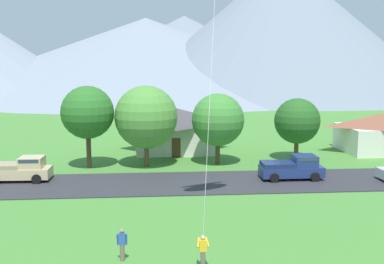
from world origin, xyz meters
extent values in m
cube|color=#2D2D33|center=(0.00, 28.85, 0.04)|extent=(160.00, 7.23, 0.08)
cone|color=slate|center=(8.30, 177.71, 13.18)|extent=(108.67, 108.67, 26.36)
cone|color=slate|center=(31.78, 123.13, 18.63)|extent=(87.69, 87.69, 37.25)
cone|color=gray|center=(-5.93, 138.19, 11.10)|extent=(124.06, 124.06, 22.20)
cube|color=silver|center=(-1.53, 43.07, 1.53)|extent=(8.21, 7.86, 3.05)
pyramid|color=#474247|center=(-1.53, 43.07, 3.89)|extent=(8.87, 8.49, 1.68)
cube|color=brown|center=(-1.53, 39.12, 1.00)|extent=(0.90, 0.06, 2.00)
cylinder|color=#4C3823|center=(10.37, 36.84, 1.13)|extent=(0.44, 0.44, 2.26)
sphere|color=#23561E|center=(10.37, 36.84, 3.96)|extent=(4.52, 4.52, 4.52)
cylinder|color=#4C3823|center=(-9.82, 35.03, 1.69)|extent=(0.44, 0.44, 3.38)
sphere|color=#286623|center=(-9.82, 35.03, 5.20)|extent=(4.86, 4.86, 4.86)
cylinder|color=#4C3823|center=(2.30, 35.72, 1.21)|extent=(0.44, 0.44, 2.42)
sphere|color=#3D7F33|center=(2.30, 35.72, 4.30)|extent=(5.02, 5.02, 5.02)
cylinder|color=brown|center=(-4.50, 35.34, 1.24)|extent=(0.44, 0.44, 2.48)
sphere|color=#4C8938|center=(-4.50, 35.34, 4.68)|extent=(5.88, 5.88, 5.88)
cylinder|color=black|center=(15.48, 28.95, 0.40)|extent=(0.65, 0.27, 0.64)
cube|color=navy|center=(7.65, 29.30, 0.75)|extent=(5.22, 2.05, 0.84)
cube|color=navy|center=(8.75, 29.31, 1.62)|extent=(1.92, 1.86, 0.90)
cube|color=#2D3847|center=(8.75, 29.31, 1.89)|extent=(1.63, 1.90, 0.28)
cube|color=navy|center=(6.50, 29.29, 1.35)|extent=(2.72, 1.99, 0.36)
cylinder|color=black|center=(9.34, 30.34, 0.46)|extent=(0.76, 0.29, 0.76)
cylinder|color=black|center=(9.36, 28.30, 0.46)|extent=(0.76, 0.29, 0.76)
cylinder|color=black|center=(5.94, 30.30, 0.46)|extent=(0.76, 0.29, 0.76)
cylinder|color=black|center=(5.96, 28.26, 0.46)|extent=(0.76, 0.29, 0.76)
cube|color=#C6B284|center=(-14.96, 30.52, 0.75)|extent=(5.25, 2.13, 0.84)
cube|color=#C6B284|center=(-13.86, 30.50, 1.62)|extent=(1.95, 1.89, 0.90)
cube|color=#2D3847|center=(-13.86, 30.50, 1.89)|extent=(1.66, 1.92, 0.28)
cube|color=tan|center=(-16.11, 30.55, 1.35)|extent=(2.75, 2.03, 0.36)
cylinder|color=black|center=(-13.23, 31.50, 0.46)|extent=(0.77, 0.30, 0.76)
cylinder|color=black|center=(-13.28, 29.46, 0.46)|extent=(0.77, 0.30, 0.76)
cylinder|color=black|center=(-16.63, 31.59, 0.46)|extent=(0.77, 0.30, 0.76)
cylinder|color=#70604C|center=(-1.47, 13.10, 0.44)|extent=(0.24, 0.24, 0.88)
cube|color=yellow|center=(-1.47, 13.10, 1.17)|extent=(0.36, 0.22, 0.58)
sphere|color=beige|center=(-1.47, 13.10, 1.57)|extent=(0.21, 0.21, 0.21)
cylinder|color=yellow|center=(-1.69, 13.16, 1.31)|extent=(0.18, 0.55, 0.37)
cylinder|color=yellow|center=(-1.25, 13.16, 1.31)|extent=(0.18, 0.55, 0.37)
cylinder|color=silver|center=(-0.77, 15.91, 9.82)|extent=(1.43, 5.64, 16.55)
cylinder|color=#70604C|center=(-5.43, 14.31, 0.44)|extent=(0.24, 0.24, 0.88)
cube|color=#2D51A3|center=(-5.43, 14.31, 1.17)|extent=(0.36, 0.22, 0.58)
sphere|color=#9E7051|center=(-5.43, 14.31, 1.57)|extent=(0.21, 0.21, 0.21)
cylinder|color=#2D51A3|center=(-5.65, 14.31, 1.12)|extent=(0.12, 0.18, 0.59)
cylinder|color=#2D51A3|center=(-5.21, 14.31, 1.12)|extent=(0.12, 0.18, 0.59)
camera|label=1|loc=(-3.74, -8.32, 10.09)|focal=44.05mm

